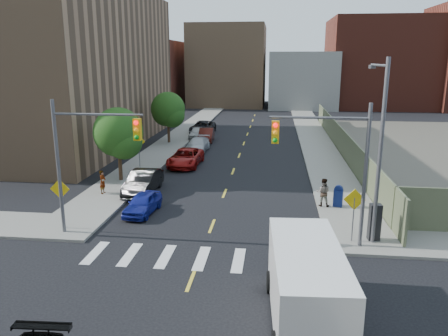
% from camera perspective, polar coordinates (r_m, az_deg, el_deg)
% --- Properties ---
extents(ground, '(160.00, 160.00, 0.00)m').
position_cam_1_polar(ground, '(17.06, -5.62, -17.49)').
color(ground, black).
rests_on(ground, ground).
extents(sidewalk_nw, '(3.50, 73.00, 0.15)m').
position_cam_1_polar(sidewalk_nw, '(57.43, -4.46, 5.25)').
color(sidewalk_nw, gray).
rests_on(sidewalk_nw, ground).
extents(sidewalk_ne, '(3.50, 73.00, 0.15)m').
position_cam_1_polar(sidewalk_ne, '(56.54, 11.20, 4.88)').
color(sidewalk_ne, gray).
rests_on(sidewalk_ne, ground).
extents(fence_north, '(0.12, 44.00, 2.50)m').
position_cam_1_polar(fence_north, '(43.32, 15.02, 3.46)').
color(fence_north, '#666C4B').
rests_on(fence_north, ground).
extents(building_nw, '(22.00, 30.00, 16.00)m').
position_cam_1_polar(building_nw, '(50.89, -23.61, 11.96)').
color(building_nw, '#8C6B4C').
rests_on(building_nw, ground).
extents(bg_bldg_west, '(14.00, 18.00, 12.00)m').
position_cam_1_polar(bg_bldg_west, '(87.92, -10.23, 12.03)').
color(bg_bldg_west, '#592319').
rests_on(bg_bldg_west, ground).
extents(bg_bldg_midwest, '(14.00, 16.00, 15.00)m').
position_cam_1_polar(bg_bldg_midwest, '(86.67, 0.58, 13.21)').
color(bg_bldg_midwest, '#8C6B4C').
rests_on(bg_bldg_midwest, ground).
extents(bg_bldg_center, '(12.00, 16.00, 10.00)m').
position_cam_1_polar(bg_bldg_center, '(84.39, 10.11, 11.28)').
color(bg_bldg_center, gray).
rests_on(bg_bldg_center, ground).
extents(bg_bldg_east, '(18.00, 18.00, 16.00)m').
position_cam_1_polar(bg_bldg_east, '(88.18, 19.47, 12.77)').
color(bg_bldg_east, '#592319').
rests_on(bg_bldg_east, ground).
extents(signal_nw, '(4.59, 0.30, 7.00)m').
position_cam_1_polar(signal_nw, '(22.62, -17.61, 2.26)').
color(signal_nw, '#59595E').
rests_on(signal_nw, ground).
extents(signal_ne, '(4.59, 0.30, 7.00)m').
position_cam_1_polar(signal_ne, '(20.81, 14.05, 1.51)').
color(signal_ne, '#59595E').
rests_on(signal_ne, ground).
extents(streetlight_ne, '(0.25, 3.70, 9.00)m').
position_cam_1_polar(streetlight_ne, '(21.95, 19.62, 3.59)').
color(streetlight_ne, '#59595E').
rests_on(streetlight_ne, ground).
extents(warn_sign_nw, '(1.06, 0.06, 2.83)m').
position_cam_1_polar(warn_sign_nw, '(24.44, -20.59, -3.26)').
color(warn_sign_nw, '#59595E').
rests_on(warn_sign_nw, ground).
extents(warn_sign_ne, '(1.06, 0.06, 2.83)m').
position_cam_1_polar(warn_sign_ne, '(22.15, 16.63, -4.71)').
color(warn_sign_ne, '#59595E').
rests_on(warn_sign_ne, ground).
extents(warn_sign_midwest, '(1.06, 0.06, 2.83)m').
position_cam_1_polar(warn_sign_midwest, '(36.57, -11.06, 2.96)').
color(warn_sign_midwest, '#59595E').
rests_on(warn_sign_midwest, ground).
extents(tree_west_near, '(3.66, 3.64, 5.52)m').
position_cam_1_polar(tree_west_near, '(32.70, -13.60, 4.16)').
color(tree_west_near, '#332114').
rests_on(tree_west_near, ground).
extents(tree_west_far, '(3.66, 3.64, 5.52)m').
position_cam_1_polar(tree_west_far, '(46.91, -7.31, 7.37)').
color(tree_west_far, '#332114').
rests_on(tree_west_far, ground).
extents(parked_car_blue, '(1.74, 3.72, 1.23)m').
position_cam_1_polar(parked_car_blue, '(26.27, -10.57, -4.55)').
color(parked_car_blue, navy).
rests_on(parked_car_blue, ground).
extents(parked_car_black, '(1.69, 4.72, 1.55)m').
position_cam_1_polar(parked_car_black, '(30.10, -10.51, -1.81)').
color(parked_car_black, black).
rests_on(parked_car_black, ground).
extents(parked_car_red, '(2.55, 5.29, 1.45)m').
position_cam_1_polar(parked_car_red, '(37.22, -5.04, 1.37)').
color(parked_car_red, maroon).
rests_on(parked_car_red, ground).
extents(parked_car_silver, '(2.06, 4.72, 1.35)m').
position_cam_1_polar(parked_car_silver, '(42.89, -3.46, 3.04)').
color(parked_car_silver, '#ADB0B5').
rests_on(parked_car_silver, ground).
extents(parked_car_white, '(1.59, 3.94, 1.34)m').
position_cam_1_polar(parked_car_white, '(49.86, -3.53, 4.60)').
color(parked_car_white, '#BBBBBB').
rests_on(parked_car_white, ground).
extents(parked_car_maroon, '(1.79, 4.44, 1.43)m').
position_cam_1_polar(parked_car_maroon, '(48.13, -2.33, 4.32)').
color(parked_car_maroon, '#41120D').
rests_on(parked_car_maroon, ground).
extents(parked_car_grey, '(2.83, 5.50, 1.48)m').
position_cam_1_polar(parked_car_grey, '(53.51, -2.82, 5.34)').
color(parked_car_grey, '#212227').
rests_on(parked_car_grey, ground).
extents(cargo_van, '(2.79, 6.11, 2.74)m').
position_cam_1_polar(cargo_van, '(15.85, 10.64, -14.34)').
color(cargo_van, white).
rests_on(cargo_van, ground).
extents(mailbox, '(0.63, 0.54, 1.32)m').
position_cam_1_polar(mailbox, '(27.44, 14.69, -3.58)').
color(mailbox, navy).
rests_on(mailbox, sidewalk_ne).
extents(payphone, '(0.58, 0.49, 1.85)m').
position_cam_1_polar(payphone, '(22.93, 19.08, -6.70)').
color(payphone, black).
rests_on(payphone, sidewalk_ne).
extents(pedestrian_west, '(0.41, 0.60, 1.57)m').
position_cam_1_polar(pedestrian_west, '(30.14, -15.57, -1.76)').
color(pedestrian_west, gray).
rests_on(pedestrian_west, sidewalk_nw).
extents(pedestrian_east, '(0.94, 0.78, 1.74)m').
position_cam_1_polar(pedestrian_east, '(27.20, 12.82, -3.11)').
color(pedestrian_east, gray).
rests_on(pedestrian_east, sidewalk_ne).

